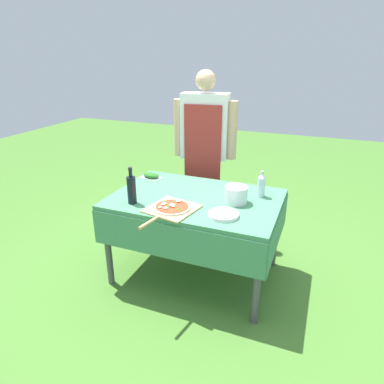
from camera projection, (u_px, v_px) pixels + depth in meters
name	position (u px, v px, depth m)	size (l,w,h in m)	color
ground_plane	(195.00, 273.00, 3.06)	(12.00, 12.00, 0.00)	#477A2D
prep_table	(196.00, 207.00, 2.82)	(1.37, 0.93, 0.74)	#478960
person_cook	(205.00, 143.00, 3.42)	(0.63, 0.26, 1.69)	#4C4C51
pizza_on_peel	(171.00, 208.00, 2.55)	(0.40, 0.57, 0.05)	tan
oil_bottle	(132.00, 189.00, 2.63)	(0.07, 0.07, 0.29)	black
water_bottle	(261.00, 185.00, 2.76)	(0.06, 0.06, 0.22)	silver
herb_container	(151.00, 176.00, 3.19)	(0.21, 0.15, 0.05)	silver
mixing_tub	(236.00, 195.00, 2.66)	(0.18, 0.18, 0.13)	silver
plate_stack	(224.00, 215.00, 2.46)	(0.22, 0.22, 0.02)	white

